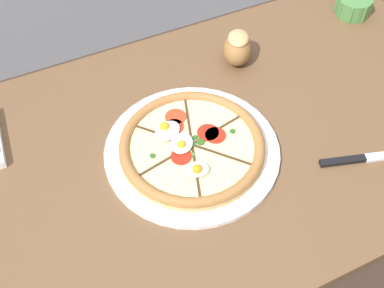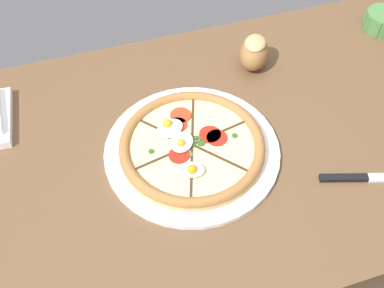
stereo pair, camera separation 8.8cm
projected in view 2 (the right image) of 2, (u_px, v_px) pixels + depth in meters
ground_plane at (207, 277)px, 1.63m from camera, size 12.00×12.00×0.00m
dining_table at (213, 169)px, 1.14m from camera, size 1.37×0.77×0.73m
pizza at (192, 147)px, 1.03m from camera, size 0.38×0.38×0.05m
ramekin_bowl at (383, 20)px, 1.29m from camera, size 0.10×0.10×0.05m
bread_piece_mid at (254, 52)px, 1.18m from camera, size 0.11×0.12×0.08m
knife_main at (375, 178)px, 0.99m from camera, size 0.23×0.09×0.01m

